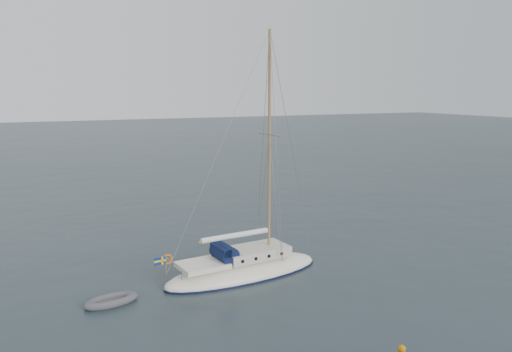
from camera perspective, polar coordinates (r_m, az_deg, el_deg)
name	(u,v)px	position (r m, az deg, el deg)	size (l,w,h in m)	color
ground	(296,265)	(29.59, 4.60, -10.09)	(300.00, 300.00, 0.00)	black
sailboat	(244,257)	(27.60, -1.43, -9.24)	(9.70, 2.90, 13.81)	white
dinghy	(111,301)	(25.39, -16.23, -13.53)	(2.62, 1.18, 0.38)	#46464B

